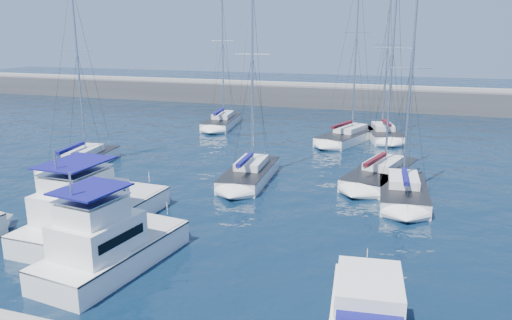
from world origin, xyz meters
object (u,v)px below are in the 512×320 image
(motor_yacht_stbd_outer, at_px, (367,317))
(sailboat_mid_e, at_px, (403,192))
(motor_yacht_port_inner, at_px, (91,212))
(sailboat_back_c, at_px, (383,134))
(sailboat_mid_a, at_px, (81,161))
(sailboat_back_b, at_px, (348,136))
(sailboat_mid_d, at_px, (381,174))
(sailboat_mid_c, at_px, (250,173))
(motor_yacht_stbd_inner, at_px, (108,247))
(sailboat_back_a, at_px, (222,121))

(motor_yacht_stbd_outer, bearing_deg, sailboat_mid_e, 81.55)
(motor_yacht_port_inner, height_order, sailboat_back_c, sailboat_back_c)
(sailboat_mid_a, distance_m, sailboat_mid_e, 25.92)
(motor_yacht_stbd_outer, xyz_separation_m, sailboat_back_b, (-5.73, 34.37, -0.40))
(sailboat_mid_e, height_order, sailboat_back_c, sailboat_back_c)
(sailboat_mid_d, relative_size, sailboat_back_c, 1.02)
(motor_yacht_stbd_outer, bearing_deg, sailboat_mid_d, 86.78)
(sailboat_mid_e, xyz_separation_m, sailboat_back_b, (-6.25, 17.36, 0.03))
(sailboat_mid_a, relative_size, sailboat_mid_e, 1.10)
(sailboat_mid_c, bearing_deg, motor_yacht_stbd_inner, -99.63)
(motor_yacht_stbd_outer, bearing_deg, sailboat_back_c, 87.02)
(sailboat_mid_e, relative_size, sailboat_back_b, 0.79)
(motor_yacht_port_inner, relative_size, motor_yacht_stbd_inner, 1.23)
(sailboat_mid_a, height_order, sailboat_back_c, sailboat_back_c)
(sailboat_back_a, relative_size, sailboat_back_b, 0.91)
(sailboat_back_b, xyz_separation_m, sailboat_back_c, (3.36, 2.31, -0.00))
(sailboat_mid_d, distance_m, sailboat_back_c, 15.68)
(motor_yacht_stbd_outer, height_order, sailboat_back_b, sailboat_back_b)
(motor_yacht_stbd_inner, relative_size, sailboat_back_b, 0.47)
(motor_yacht_stbd_outer, distance_m, sailboat_back_b, 34.84)
(sailboat_back_a, distance_m, sailboat_back_b, 16.14)
(sailboat_mid_d, bearing_deg, sailboat_back_a, 153.73)
(sailboat_mid_c, xyz_separation_m, sailboat_back_c, (8.38, 18.79, 0.02))
(motor_yacht_port_inner, height_order, sailboat_back_b, sailboat_back_b)
(motor_yacht_port_inner, relative_size, sailboat_mid_c, 0.68)
(motor_yacht_stbd_outer, height_order, sailboat_back_a, sailboat_back_a)
(sailboat_mid_c, relative_size, sailboat_back_a, 0.94)
(motor_yacht_port_inner, distance_m, motor_yacht_stbd_inner, 5.29)
(motor_yacht_stbd_inner, height_order, sailboat_back_a, sailboat_back_a)
(motor_yacht_stbd_outer, xyz_separation_m, sailboat_mid_d, (-1.27, 21.04, -0.42))
(motor_yacht_port_inner, relative_size, sailboat_back_c, 0.66)
(sailboat_mid_a, bearing_deg, sailboat_back_a, 70.96)
(motor_yacht_stbd_inner, xyz_separation_m, sailboat_mid_e, (12.76, 15.19, -0.62))
(sailboat_mid_a, relative_size, sailboat_mid_c, 1.02)
(sailboat_back_c, bearing_deg, sailboat_mid_e, -97.34)
(sailboat_mid_a, xyz_separation_m, sailboat_mid_c, (14.65, 0.86, 0.00))
(motor_yacht_stbd_inner, bearing_deg, sailboat_back_c, 81.46)
(sailboat_mid_c, relative_size, sailboat_mid_e, 1.08)
(sailboat_back_a, xyz_separation_m, sailboat_back_c, (19.02, -1.57, 0.02))
(sailboat_mid_a, relative_size, sailboat_back_b, 0.87)
(sailboat_mid_a, relative_size, sailboat_mid_d, 0.97)
(motor_yacht_port_inner, distance_m, motor_yacht_stbd_outer, 16.89)
(sailboat_mid_c, distance_m, sailboat_mid_d, 9.99)
(sailboat_mid_c, distance_m, sailboat_back_a, 22.97)
(motor_yacht_stbd_outer, height_order, sailboat_mid_d, sailboat_mid_d)
(sailboat_back_b, bearing_deg, motor_yacht_port_inner, -91.90)
(motor_yacht_stbd_inner, relative_size, sailboat_mid_a, 0.54)
(motor_yacht_stbd_outer, height_order, sailboat_mid_e, sailboat_mid_e)
(sailboat_mid_e, height_order, sailboat_back_a, sailboat_back_a)
(sailboat_mid_c, bearing_deg, sailboat_back_c, 61.59)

